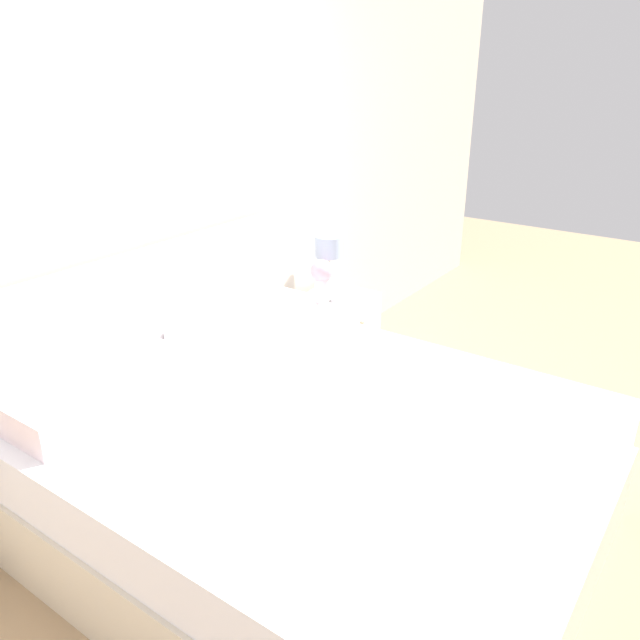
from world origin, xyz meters
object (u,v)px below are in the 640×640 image
object	(u,v)px
bed	(309,470)
teacup	(338,296)
flower_vase	(322,277)
table_lamp	(329,252)
nightstand	(334,336)

from	to	relation	value
bed	teacup	world-z (taller)	bed
flower_vase	table_lamp	bearing A→B (deg)	21.43
table_lamp	teacup	xyz separation A→B (m)	(-0.09, -0.13, -0.24)
bed	table_lamp	xyz separation A→B (m)	(1.38, 0.85, 0.48)
table_lamp	bed	bearing A→B (deg)	-148.30
nightstand	table_lamp	xyz separation A→B (m)	(0.07, 0.09, 0.54)
table_lamp	flower_vase	xyz separation A→B (m)	(-0.17, -0.07, -0.11)
nightstand	flower_vase	xyz separation A→B (m)	(-0.10, 0.02, 0.43)
bed	table_lamp	size ratio (longest dim) A/B	5.61
teacup	table_lamp	bearing A→B (deg)	56.29
table_lamp	teacup	bearing A→B (deg)	-123.71
bed	teacup	xyz separation A→B (m)	(1.29, 0.72, 0.24)
bed	table_lamp	world-z (taller)	bed
nightstand	flower_vase	size ratio (longest dim) A/B	1.97
nightstand	flower_vase	bearing A→B (deg)	167.22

